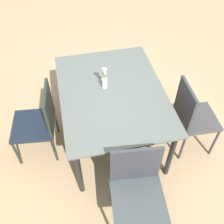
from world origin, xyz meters
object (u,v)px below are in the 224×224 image
chair_end_left (137,188)px  chair_near_left (192,115)px  flower_vase (105,79)px  dining_table (112,96)px  chair_far_side (40,120)px

chair_end_left → chair_near_left: bearing=-134.5°
flower_vase → chair_end_left: bearing=-176.4°
dining_table → chair_near_left: (-0.34, -0.84, -0.15)m
chair_near_left → chair_far_side: 1.72m
dining_table → chair_near_left: chair_near_left is taller
chair_near_left → flower_vase: (0.43, 0.91, 0.33)m
chair_near_left → dining_table: bearing=-109.8°
chair_end_left → flower_vase: flower_vase is taller
chair_near_left → flower_vase: bearing=-113.3°
chair_end_left → chair_far_side: chair_far_side is taller
chair_end_left → flower_vase: bearing=-80.4°
chair_end_left → chair_far_side: size_ratio=0.99×
flower_vase → dining_table: bearing=-146.2°
chair_near_left → flower_vase: size_ratio=3.65×
chair_end_left → chair_near_left: 1.08m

